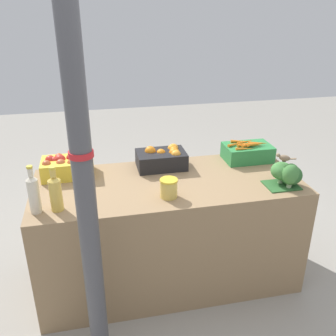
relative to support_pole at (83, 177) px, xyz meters
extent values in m
plane|color=gray|center=(0.55, 0.61, -1.19)|extent=(10.00, 10.00, 0.00)
cube|color=#937551|center=(0.55, 0.61, -0.78)|extent=(1.84, 0.79, 0.82)
cylinder|color=#4C4C51|center=(0.00, 0.00, 0.00)|extent=(0.11, 0.11, 2.38)
cylinder|color=red|center=(0.00, 0.00, 0.12)|extent=(0.12, 0.12, 0.03)
cube|color=gold|center=(-0.13, 0.85, -0.31)|extent=(0.36, 0.24, 0.12)
sphere|color=red|center=(-0.07, 0.79, -0.27)|extent=(0.07, 0.07, 0.07)
sphere|color=#BC562D|center=(-0.19, 0.91, -0.26)|extent=(0.06, 0.06, 0.06)
sphere|color=red|center=(-0.22, 0.87, -0.26)|extent=(0.06, 0.06, 0.06)
sphere|color=red|center=(-0.18, 0.87, -0.26)|extent=(0.08, 0.08, 0.08)
sphere|color=red|center=(-0.10, 0.88, -0.25)|extent=(0.07, 0.07, 0.07)
sphere|color=red|center=(-0.25, 0.88, -0.26)|extent=(0.07, 0.07, 0.07)
sphere|color=#BC562D|center=(-0.01, 0.83, -0.26)|extent=(0.08, 0.08, 0.08)
sphere|color=#BC562D|center=(-0.26, 0.81, -0.26)|extent=(0.06, 0.06, 0.06)
sphere|color=#BC562D|center=(-0.09, 0.80, -0.27)|extent=(0.08, 0.08, 0.08)
sphere|color=#BC562D|center=(-0.17, 0.81, -0.27)|extent=(0.07, 0.07, 0.07)
sphere|color=red|center=(-0.07, 0.88, -0.25)|extent=(0.08, 0.08, 0.08)
cube|color=black|center=(0.55, 0.85, -0.31)|extent=(0.36, 0.24, 0.12)
sphere|color=orange|center=(0.64, 0.83, -0.26)|extent=(0.08, 0.08, 0.08)
sphere|color=orange|center=(0.47, 0.89, -0.26)|extent=(0.08, 0.08, 0.08)
sphere|color=orange|center=(0.55, 0.86, -0.27)|extent=(0.07, 0.07, 0.07)
sphere|color=orange|center=(0.65, 0.92, -0.26)|extent=(0.08, 0.08, 0.08)
sphere|color=orange|center=(0.66, 0.92, -0.26)|extent=(0.08, 0.08, 0.08)
sphere|color=orange|center=(0.64, 0.82, -0.26)|extent=(0.07, 0.07, 0.07)
sphere|color=orange|center=(0.65, 0.87, -0.26)|extent=(0.07, 0.07, 0.07)
sphere|color=orange|center=(0.65, 0.80, -0.26)|extent=(0.07, 0.07, 0.07)
cube|color=#2D8442|center=(1.23, 0.85, -0.31)|extent=(0.36, 0.24, 0.12)
cone|color=orange|center=(1.13, 0.87, -0.24)|extent=(0.15, 0.07, 0.02)
cone|color=orange|center=(1.19, 0.92, -0.24)|extent=(0.14, 0.05, 0.03)
cone|color=orange|center=(1.27, 0.81, -0.23)|extent=(0.15, 0.05, 0.03)
cone|color=orange|center=(1.17, 0.77, -0.25)|extent=(0.14, 0.04, 0.02)
cone|color=orange|center=(1.26, 0.81, -0.24)|extent=(0.14, 0.05, 0.03)
cone|color=orange|center=(1.23, 0.90, -0.24)|extent=(0.15, 0.07, 0.03)
cone|color=orange|center=(1.30, 0.83, -0.24)|extent=(0.15, 0.06, 0.03)
cone|color=orange|center=(1.23, 0.83, -0.24)|extent=(0.14, 0.06, 0.02)
cone|color=orange|center=(1.20, 0.85, -0.24)|extent=(0.15, 0.07, 0.02)
cube|color=#2D602D|center=(1.28, 0.38, -0.37)|extent=(0.22, 0.18, 0.01)
ellipsoid|color=#427F3D|center=(1.35, 0.38, -0.30)|extent=(0.13, 0.13, 0.13)
cylinder|color=#B2C693|center=(1.35, 0.38, -0.36)|extent=(0.03, 0.03, 0.02)
ellipsoid|color=#2D602D|center=(1.33, 0.36, -0.29)|extent=(0.15, 0.15, 0.13)
cylinder|color=#B2C693|center=(1.33, 0.36, -0.36)|extent=(0.03, 0.03, 0.02)
ellipsoid|color=#427F3D|center=(1.31, 0.34, -0.27)|extent=(0.11, 0.11, 0.14)
cylinder|color=#B2C693|center=(1.31, 0.34, -0.36)|extent=(0.03, 0.03, 0.02)
ellipsoid|color=#427F3D|center=(1.29, 0.41, -0.28)|extent=(0.15, 0.15, 0.12)
cylinder|color=#B2C693|center=(1.29, 0.41, -0.36)|extent=(0.03, 0.03, 0.02)
cylinder|color=beige|center=(-0.30, 0.37, -0.27)|extent=(0.07, 0.07, 0.21)
cone|color=beige|center=(-0.30, 0.37, -0.15)|extent=(0.07, 0.07, 0.02)
cylinder|color=beige|center=(-0.30, 0.37, -0.12)|extent=(0.03, 0.03, 0.05)
cylinder|color=gold|center=(-0.30, 0.37, -0.08)|extent=(0.03, 0.03, 0.01)
cylinder|color=gold|center=(-0.18, 0.37, -0.28)|extent=(0.07, 0.07, 0.20)
cone|color=gold|center=(-0.18, 0.37, -0.17)|extent=(0.07, 0.07, 0.02)
cylinder|color=gold|center=(-0.18, 0.37, -0.13)|extent=(0.03, 0.03, 0.05)
cylinder|color=gold|center=(-0.18, 0.37, -0.10)|extent=(0.04, 0.04, 0.01)
cylinder|color=#DBBC56|center=(0.50, 0.39, -0.32)|extent=(0.11, 0.11, 0.11)
cylinder|color=gold|center=(0.50, 0.39, -0.26)|extent=(0.11, 0.11, 0.01)
cube|color=#4C3D2D|center=(1.28, 0.38, -0.20)|extent=(0.02, 0.02, 0.01)
ellipsoid|color=#7A664C|center=(1.28, 0.38, -0.17)|extent=(0.08, 0.07, 0.04)
sphere|color=#897556|center=(1.24, 0.41, -0.16)|extent=(0.03, 0.03, 0.03)
cone|color=#4C3D28|center=(1.24, 0.42, -0.16)|extent=(0.02, 0.02, 0.01)
cube|color=#7A664C|center=(1.32, 0.35, -0.17)|extent=(0.04, 0.04, 0.01)
camera|label=1|loc=(0.06, -1.66, 0.77)|focal=40.00mm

